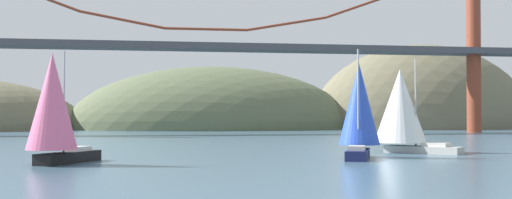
# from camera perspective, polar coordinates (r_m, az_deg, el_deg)

# --- Properties ---
(headland_center) EXTENTS (71.94, 44.00, 31.06)m
(headland_center) POSITION_cam_1_polar(r_m,az_deg,el_deg) (156.14, -3.94, -2.69)
(headland_center) COLOR #5B6647
(headland_center) RESTS_ON ground_plane
(headland_right) EXTENTS (59.43, 44.00, 44.10)m
(headland_right) POSITION_cam_1_polar(r_m,az_deg,el_deg) (170.28, 14.84, -2.54)
(headland_right) COLOR #6B664C
(headland_right) RESTS_ON ground_plane
(suspension_bridge) EXTENTS (142.84, 6.00, 36.14)m
(suspension_bridge) POSITION_cam_1_polar(r_m,az_deg,el_deg) (116.57, -4.55, 5.19)
(suspension_bridge) COLOR brown
(suspension_bridge) RESTS_ON ground_plane
(sailboat_pink_spinnaker) EXTENTS (5.66, 7.51, 8.48)m
(sailboat_pink_spinnaker) POSITION_cam_1_polar(r_m,az_deg,el_deg) (47.86, -18.03, -0.60)
(sailboat_pink_spinnaker) COLOR black
(sailboat_pink_spinnaker) RESTS_ON ground_plane
(sailboat_white_mainsail) EXTENTS (8.45, 8.38, 9.03)m
(sailboat_white_mainsail) POSITION_cam_1_polar(r_m,az_deg,el_deg) (61.86, 13.18, -0.79)
(sailboat_white_mainsail) COLOR #B7B2A8
(sailboat_white_mainsail) RESTS_ON ground_plane
(sailboat_blue_spinnaker) EXTENTS (4.98, 7.30, 9.14)m
(sailboat_blue_spinnaker) POSITION_cam_1_polar(r_m,az_deg,el_deg) (53.75, 9.41, -0.81)
(sailboat_blue_spinnaker) COLOR #191E4C
(sailboat_blue_spinnaker) RESTS_ON ground_plane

